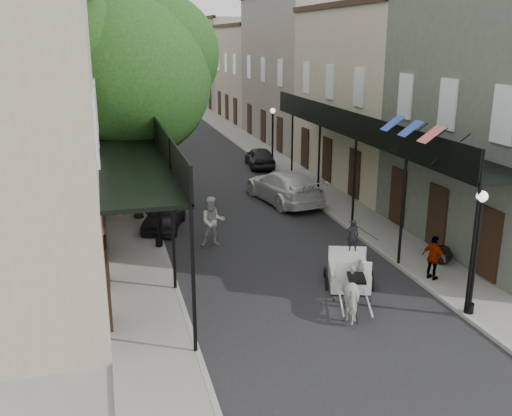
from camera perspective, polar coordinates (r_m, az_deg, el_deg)
ground at (r=17.94m, az=5.75°, el=-9.47°), size 140.00×140.00×0.00m
road at (r=36.36m, az=-5.49°, el=4.08°), size 8.00×90.00×0.01m
sidewalk_left at (r=35.87m, az=-13.40°, el=3.61°), size 2.20×90.00×0.12m
sidewalk_right at (r=37.49m, az=2.08°, el=4.61°), size 2.20×90.00×0.12m
building_row_left at (r=45.16m, az=-19.05°, el=12.44°), size 5.00×80.00×10.50m
building_row_right at (r=47.36m, az=2.75°, el=13.46°), size 5.00×80.00×10.50m
gallery_left at (r=22.34m, az=-12.16°, el=6.43°), size 2.20×18.05×4.88m
gallery_right at (r=24.74m, az=10.73°, el=7.48°), size 2.20×18.05×4.88m
tree_near at (r=25.27m, az=-11.59°, el=13.18°), size 7.31×6.80×9.63m
tree_far at (r=39.27m, az=-13.10°, el=13.26°), size 6.45×6.00×8.61m
lamppost_right_near at (r=17.41m, az=21.11°, el=-4.06°), size 0.32×0.32×3.71m
lamppost_left at (r=21.87m, az=-9.89°, el=0.95°), size 0.32×0.32×3.71m
lamppost_right_far at (r=34.97m, az=1.67°, el=7.06°), size 0.32×0.32×3.71m
horse at (r=17.14m, az=9.98°, el=-8.20°), size 1.32×1.92×1.49m
carriage at (r=19.17m, az=9.25°, el=-4.69°), size 1.98×2.47×2.49m
pedestrian_walking at (r=22.31m, az=-4.35°, el=-1.35°), size 1.00×0.80×1.99m
pedestrian_sidewalk_left at (r=29.31m, az=-12.40°, el=2.67°), size 1.27×0.96×1.74m
pedestrian_sidewalk_right at (r=19.85m, az=17.35°, el=-4.79°), size 0.70×0.96×1.51m
car_left_near at (r=24.78m, az=-9.17°, el=-0.58°), size 2.50×3.94×1.25m
car_left_mid at (r=32.43m, az=-10.75°, el=3.64°), size 1.62×4.50×1.48m
car_left_far at (r=39.75m, az=-10.87°, el=6.06°), size 4.62×6.11×1.54m
car_right_near at (r=28.35m, az=2.78°, el=2.16°), size 3.09×5.75×1.58m
car_right_far at (r=36.13m, az=0.39°, el=5.11°), size 1.89×3.92×1.29m
trash_bags at (r=21.66m, az=18.12°, el=-4.41°), size 0.96×1.11×0.60m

